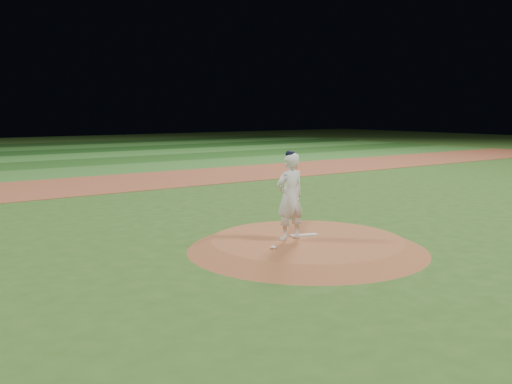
{
  "coord_description": "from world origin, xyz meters",
  "views": [
    {
      "loc": [
        -8.43,
        -9.67,
        3.18
      ],
      "look_at": [
        0.0,
        2.0,
        1.1
      ],
      "focal_mm": 40.0,
      "sensor_mm": 36.0,
      "label": 1
    }
  ],
  "objects_px": {
    "pitching_rubber": "(304,235)",
    "pitcher_on_mound": "(290,196)",
    "rosin_bag": "(273,247)",
    "pitchers_mound": "(307,244)"
  },
  "relations": [
    {
      "from": "rosin_bag",
      "to": "pitching_rubber",
      "type": "bearing_deg",
      "value": 23.35
    },
    {
      "from": "pitching_rubber",
      "to": "pitcher_on_mound",
      "type": "distance_m",
      "value": 1.11
    },
    {
      "from": "pitching_rubber",
      "to": "rosin_bag",
      "type": "xyz_separation_m",
      "value": [
        -1.35,
        -0.58,
        0.02
      ]
    },
    {
      "from": "pitching_rubber",
      "to": "pitcher_on_mound",
      "type": "bearing_deg",
      "value": -149.16
    },
    {
      "from": "pitcher_on_mound",
      "to": "rosin_bag",
      "type": "bearing_deg",
      "value": -150.06
    },
    {
      "from": "pitchers_mound",
      "to": "rosin_bag",
      "type": "height_order",
      "value": "rosin_bag"
    },
    {
      "from": "pitching_rubber",
      "to": "pitcher_on_mound",
      "type": "xyz_separation_m",
      "value": [
        -0.51,
        -0.1,
        0.98
      ]
    },
    {
      "from": "pitchers_mound",
      "to": "rosin_bag",
      "type": "distance_m",
      "value": 1.26
    },
    {
      "from": "pitcher_on_mound",
      "to": "pitching_rubber",
      "type": "bearing_deg",
      "value": 10.96
    },
    {
      "from": "pitchers_mound",
      "to": "pitching_rubber",
      "type": "relative_size",
      "value": 8.37
    }
  ]
}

